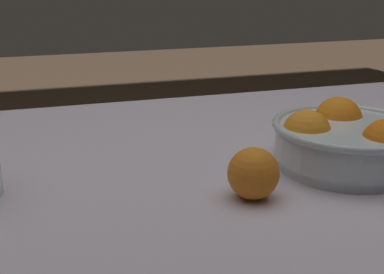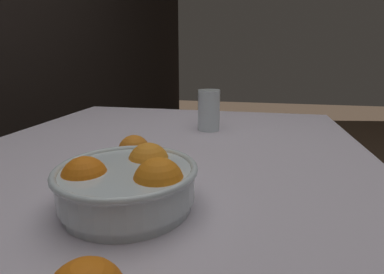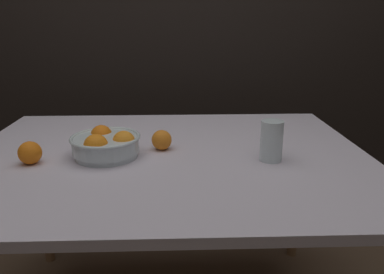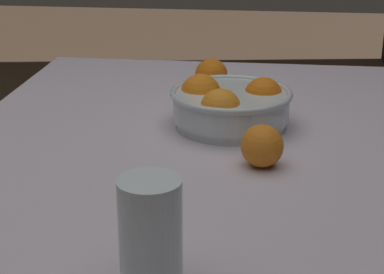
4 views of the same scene
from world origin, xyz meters
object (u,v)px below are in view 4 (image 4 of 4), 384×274
object	(u,v)px
juice_glass	(151,240)
fruit_bowl	(230,105)
orange_loose_near_bowl	(211,75)
orange_loose_front	(262,146)

from	to	relation	value
juice_glass	fruit_bowl	bearing A→B (deg)	174.36
fruit_bowl	orange_loose_near_bowl	size ratio (longest dim) A/B	3.16
fruit_bowl	orange_loose_near_bowl	bearing A→B (deg)	-166.30
fruit_bowl	orange_loose_front	size ratio (longest dim) A/B	3.29
orange_loose_near_bowl	orange_loose_front	xyz separation A→B (m)	(0.42, 0.12, -0.00)
juice_glass	orange_loose_front	xyz separation A→B (m)	(-0.37, 0.12, -0.03)
orange_loose_near_bowl	fruit_bowl	bearing A→B (deg)	13.70
orange_loose_front	orange_loose_near_bowl	bearing A→B (deg)	-163.67
orange_loose_near_bowl	orange_loose_front	world-z (taller)	orange_loose_near_bowl
fruit_bowl	juice_glass	distance (m)	0.56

